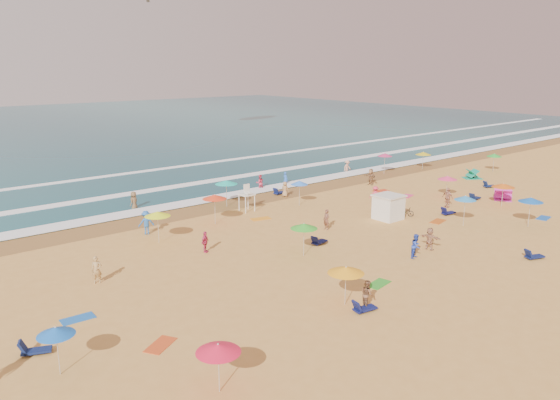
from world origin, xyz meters
TOP-DOWN VIEW (x-y plane):
  - ground at (0.00, 0.00)m, footprint 220.00×220.00m
  - ocean at (0.00, 84.00)m, footprint 220.00×140.00m
  - wet_sand at (0.00, 12.50)m, footprint 220.00×220.00m
  - surf_foam at (0.00, 21.32)m, footprint 200.00×18.70m
  - cabana at (5.22, -0.41)m, footprint 2.00×2.00m
  - cabana_roof at (5.22, -0.41)m, footprint 2.20×2.20m
  - bicycle at (7.12, -0.71)m, footprint 1.21×1.60m
  - lifeguard_stand at (-2.55, 9.32)m, footprint 1.20×1.20m
  - beach_umbrellas at (1.39, 1.27)m, footprint 63.64×26.70m
  - loungers at (2.69, -2.73)m, footprint 49.24×26.50m
  - towels at (-0.09, -2.06)m, footprint 39.50×17.29m
  - popup_tents at (22.70, 0.67)m, footprint 9.27×9.88m
  - beachgoers at (-0.25, 4.79)m, footprint 45.94×28.46m

SIDE VIEW (x-z plane):
  - ground at x=0.00m, z-range 0.00..0.00m
  - ocean at x=0.00m, z-range -0.09..0.09m
  - wet_sand at x=0.00m, z-range 0.01..0.01m
  - towels at x=-0.09m, z-range 0.00..0.03m
  - surf_foam at x=0.00m, z-range 0.08..0.12m
  - loungers at x=2.69m, z-range 0.00..0.34m
  - bicycle at x=7.12m, z-range 0.00..0.81m
  - popup_tents at x=22.70m, z-range 0.00..1.20m
  - beachgoers at x=-0.25m, z-range -0.26..1.87m
  - cabana at x=5.22m, z-range 0.00..2.00m
  - lifeguard_stand at x=-2.55m, z-range 0.00..2.10m
  - cabana_roof at x=5.22m, z-range 2.00..2.12m
  - beach_umbrellas at x=1.39m, z-range 1.78..2.53m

